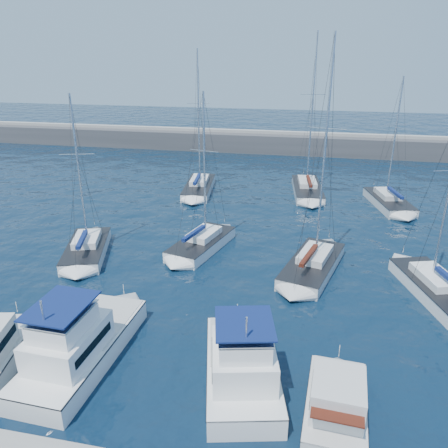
% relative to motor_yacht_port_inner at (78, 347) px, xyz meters
% --- Properties ---
extents(ground, '(220.00, 220.00, 0.00)m').
position_rel_motor_yacht_port_inner_xyz_m(ground, '(5.80, 4.67, -1.13)').
color(ground, black).
rests_on(ground, ground).
extents(breakwater, '(160.00, 6.00, 4.45)m').
position_rel_motor_yacht_port_inner_xyz_m(breakwater, '(5.80, 56.67, -0.08)').
color(breakwater, '#424244').
rests_on(breakwater, ground).
extents(motor_yacht_port_inner, '(3.82, 9.45, 4.69)m').
position_rel_motor_yacht_port_inner_xyz_m(motor_yacht_port_inner, '(0.00, 0.00, 0.00)').
color(motor_yacht_port_inner, white).
rests_on(motor_yacht_port_inner, ground).
extents(motor_yacht_stbd_inner, '(5.25, 8.38, 4.69)m').
position_rel_motor_yacht_port_inner_xyz_m(motor_yacht_stbd_inner, '(8.90, 0.22, -0.00)').
color(motor_yacht_stbd_inner, white).
rests_on(motor_yacht_stbd_inner, ground).
extents(motor_yacht_stbd_outer, '(3.06, 5.75, 3.20)m').
position_rel_motor_yacht_port_inner_xyz_m(motor_yacht_stbd_outer, '(13.44, -1.34, -0.19)').
color(motor_yacht_stbd_outer, silver).
rests_on(motor_yacht_stbd_outer, ground).
extents(sailboat_mid_a, '(5.25, 8.08, 13.35)m').
position_rel_motor_yacht_port_inner_xyz_m(sailboat_mid_a, '(-6.32, 12.74, -0.62)').
color(sailboat_mid_a, white).
rests_on(sailboat_mid_a, ground).
extents(sailboat_mid_c, '(4.77, 8.01, 13.40)m').
position_rel_motor_yacht_port_inner_xyz_m(sailboat_mid_c, '(2.79, 15.81, -0.62)').
color(sailboat_mid_c, white).
rests_on(sailboat_mid_c, ground).
extents(sailboat_mid_d, '(5.21, 8.90, 17.47)m').
position_rel_motor_yacht_port_inner_xyz_m(sailboat_mid_d, '(12.20, 13.60, -0.58)').
color(sailboat_mid_d, silver).
rests_on(sailboat_mid_d, ground).
extents(sailboat_mid_e, '(5.50, 9.07, 14.00)m').
position_rel_motor_yacht_port_inner_xyz_m(sailboat_mid_e, '(20.73, 11.54, -0.62)').
color(sailboat_mid_e, white).
rests_on(sailboat_mid_e, ground).
extents(sailboat_back_a, '(4.16, 9.55, 16.55)m').
position_rel_motor_yacht_port_inner_xyz_m(sailboat_back_a, '(-1.70, 32.01, -0.60)').
color(sailboat_back_a, white).
rests_on(sailboat_back_a, ground).
extents(sailboat_back_b, '(4.25, 9.98, 18.33)m').
position_rel_motor_yacht_port_inner_xyz_m(sailboat_back_b, '(11.22, 33.82, -0.59)').
color(sailboat_back_b, silver).
rests_on(sailboat_back_b, ground).
extents(sailboat_back_c, '(4.85, 8.72, 13.93)m').
position_rel_motor_yacht_port_inner_xyz_m(sailboat_back_c, '(20.13, 30.87, -0.62)').
color(sailboat_back_c, silver).
rests_on(sailboat_back_c, ground).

